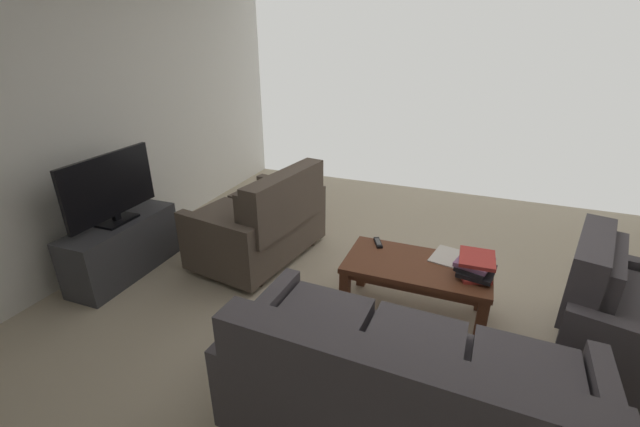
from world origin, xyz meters
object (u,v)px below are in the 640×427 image
(sofa_main, at_px, (403,390))
(loveseat_near, at_px, (263,221))
(armchair_side, at_px, (632,320))
(tv_remote, at_px, (378,243))
(flat_tv, at_px, (110,188))
(book_stack, at_px, (475,266))
(tv_stand, at_px, (123,248))
(loose_magazine, at_px, (450,257))
(coffee_table, at_px, (417,272))

(sofa_main, height_order, loveseat_near, loveseat_near)
(loveseat_near, distance_m, armchair_side, 2.84)
(armchair_side, bearing_deg, tv_remote, -8.48)
(sofa_main, xyz_separation_m, flat_tv, (2.60, -0.76, 0.47))
(book_stack, bearing_deg, armchair_side, 177.61)
(tv_stand, relative_size, loose_magazine, 3.48)
(coffee_table, bearing_deg, armchair_side, 177.79)
(flat_tv, height_order, loose_magazine, flat_tv)
(armchair_side, height_order, tv_remote, armchair_side)
(loose_magazine, bearing_deg, loveseat_near, 6.10)
(sofa_main, xyz_separation_m, armchair_side, (-1.22, -1.06, 0.01))
(flat_tv, distance_m, book_stack, 2.91)
(loveseat_near, bearing_deg, tv_remote, 172.23)
(tv_stand, distance_m, tv_remote, 2.22)
(armchair_side, distance_m, loose_magazine, 1.15)
(coffee_table, relative_size, flat_tv, 1.16)
(loveseat_near, height_order, tv_remote, loveseat_near)
(coffee_table, bearing_deg, tv_stand, 8.06)
(sofa_main, height_order, armchair_side, armchair_side)
(coffee_table, distance_m, tv_stand, 2.52)
(coffee_table, height_order, tv_stand, tv_stand)
(flat_tv, bearing_deg, loveseat_near, -144.99)
(loveseat_near, bearing_deg, loose_magazine, 174.28)
(loveseat_near, height_order, book_stack, loveseat_near)
(flat_tv, distance_m, tv_remote, 2.24)
(sofa_main, bearing_deg, book_stack, -104.00)
(book_stack, height_order, tv_remote, book_stack)
(loveseat_near, relative_size, loose_magazine, 4.45)
(sofa_main, distance_m, tv_stand, 2.71)
(tv_stand, height_order, loose_magazine, tv_stand)
(tv_remote, bearing_deg, book_stack, 163.96)
(armchair_side, bearing_deg, book_stack, -2.39)
(tv_stand, distance_m, armchair_side, 3.84)
(coffee_table, distance_m, loose_magazine, 0.29)
(book_stack, bearing_deg, loveseat_near, -11.09)
(coffee_table, bearing_deg, sofa_main, 95.94)
(tv_stand, bearing_deg, tv_remote, -165.57)
(loveseat_near, xyz_separation_m, tv_stand, (1.01, 0.71, -0.12))
(flat_tv, height_order, armchair_side, flat_tv)
(loveseat_near, distance_m, book_stack, 1.91)
(tv_stand, relative_size, book_stack, 3.39)
(loveseat_near, distance_m, loose_magazine, 1.70)
(flat_tv, xyz_separation_m, book_stack, (-2.88, -0.34, -0.30))
(tv_remote, xyz_separation_m, loose_magazine, (-0.56, 0.01, -0.01))
(coffee_table, distance_m, tv_remote, 0.41)
(tv_stand, distance_m, loose_magazine, 2.76)
(coffee_table, bearing_deg, tv_remote, -29.98)
(loveseat_near, xyz_separation_m, tv_remote, (-1.13, 0.15, 0.07))
(coffee_table, xyz_separation_m, tv_stand, (2.49, 0.35, -0.11))
(flat_tv, bearing_deg, book_stack, -173.24)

